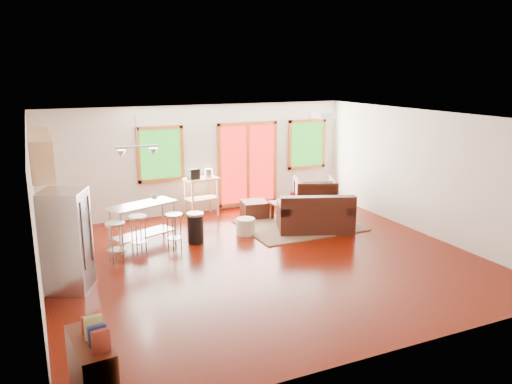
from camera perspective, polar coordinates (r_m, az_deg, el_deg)
name	(u,v)px	position (r m, az deg, el deg)	size (l,w,h in m)	color
floor	(263,259)	(9.31, 0.77, -7.66)	(7.50, 7.00, 0.02)	#380700
ceiling	(263,117)	(8.70, 0.82, 8.62)	(7.50, 7.00, 0.02)	silver
back_wall	(201,159)	(12.12, -6.27, 3.75)	(7.50, 0.02, 2.60)	beige
left_wall	(34,215)	(8.12, -24.03, -2.37)	(0.02, 7.00, 2.60)	beige
right_wall	(426,173)	(11.01, 18.82, 2.08)	(0.02, 7.00, 2.60)	beige
front_wall	(390,254)	(6.06, 15.11, -6.90)	(7.50, 0.02, 2.60)	beige
window_left	(161,154)	(11.77, -10.86, 4.27)	(1.10, 0.05, 1.30)	#1A5D15
french_doors	(248,164)	(12.53, -0.95, 3.22)	(1.60, 0.05, 2.10)	red
window_right	(307,144)	(13.22, 5.86, 5.46)	(1.10, 0.05, 1.30)	#1A5D15
rug	(299,225)	(11.22, 4.96, -3.81)	(2.50, 1.92, 0.03)	#4C5E3E
loveseat	(315,216)	(10.82, 6.78, -2.74)	(1.80, 1.40, 0.84)	black
coffee_table	(295,204)	(11.57, 4.43, -1.40)	(1.09, 0.67, 0.43)	#381409
armchair	(315,194)	(12.08, 6.74, -0.22)	(0.96, 0.90, 0.99)	black
ottoman	(255,209)	(11.80, -0.16, -1.97)	(0.58, 0.58, 0.38)	black
pouf	(246,226)	(10.56, -1.21, -3.96)	(0.40, 0.40, 0.35)	beige
vase	(292,199)	(11.49, 4.10, -0.80)	(0.17, 0.18, 0.30)	silver
book	(304,197)	(11.52, 5.56, -0.56)	(0.23, 0.03, 0.31)	maroon
cabinets	(51,208)	(9.86, -22.39, -1.75)	(0.64, 2.24, 2.30)	tan
refrigerator	(67,241)	(8.33, -20.83, -5.25)	(0.84, 0.83, 1.61)	#B7BABC
island	(143,217)	(10.09, -12.78, -2.77)	(1.43, 0.97, 0.84)	#B7BABC
cup	(154,196)	(9.86, -11.54, -0.44)	(0.13, 0.10, 0.13)	silver
bar_stool_a	(116,233)	(9.33, -15.76, -4.48)	(0.39, 0.39, 0.74)	#B7BABC
bar_stool_b	(138,225)	(9.67, -13.32, -3.74)	(0.43, 0.43, 0.73)	#B7BABC
bar_stool_c	(174,223)	(9.77, -9.36, -3.50)	(0.42, 0.42, 0.70)	#B7BABC
trash_can	(196,228)	(10.12, -6.92, -4.05)	(0.44, 0.44, 0.62)	black
kitchen_cart	(200,183)	(11.80, -6.37, 0.99)	(0.83, 0.60, 1.17)	tan
bookshelf	(93,372)	(5.64, -18.17, -18.99)	(0.43, 0.89, 1.01)	#381409
ceiling_flush	(324,115)	(10.00, 7.76, 8.70)	(0.35, 0.35, 0.12)	white
pendant_light	(137,152)	(9.63, -13.40, 4.48)	(0.80, 0.18, 0.79)	gray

